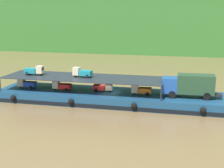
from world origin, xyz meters
TOP-DOWN VIEW (x-y plane):
  - ground_plane at (0.00, 0.00)m, footprint 400.00×400.00m
  - cargo_barge at (0.00, -0.03)m, footprint 32.29×7.87m
  - covered_lorry at (11.16, -0.31)m, footprint 7.90×2.44m
  - cargo_rack at (-3.80, 0.00)m, footprint 23.09×6.44m
  - mini_truck_lower_stern at (-12.54, -0.40)m, footprint 2.75×1.22m
  - mini_truck_lower_aft at (-6.90, -0.58)m, footprint 2.77×1.25m
  - mini_truck_lower_mid at (-0.83, 0.09)m, footprint 2.79×1.29m
  - mini_truck_lower_fore at (4.67, -0.34)m, footprint 2.76×1.23m
  - mini_truck_upper_stern at (-11.29, -0.12)m, footprint 2.79×1.29m
  - mini_truck_upper_mid at (-3.93, -0.07)m, footprint 2.77×1.25m

SIDE VIEW (x-z plane):
  - ground_plane at x=0.00m, z-range 0.00..0.00m
  - cargo_barge at x=0.00m, z-range 0.00..1.50m
  - mini_truck_lower_stern at x=-12.54m, z-range 1.50..2.88m
  - mini_truck_lower_aft at x=-6.90m, z-range 1.50..2.88m
  - mini_truck_lower_mid at x=-0.83m, z-range 1.50..2.88m
  - mini_truck_lower_fore at x=4.67m, z-range 1.50..2.88m
  - covered_lorry at x=11.16m, z-range 1.64..4.74m
  - cargo_rack at x=-3.80m, z-range 2.44..4.44m
  - mini_truck_upper_stern at x=-11.29m, z-range 3.50..4.88m
  - mini_truck_upper_mid at x=-3.93m, z-range 3.50..4.88m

